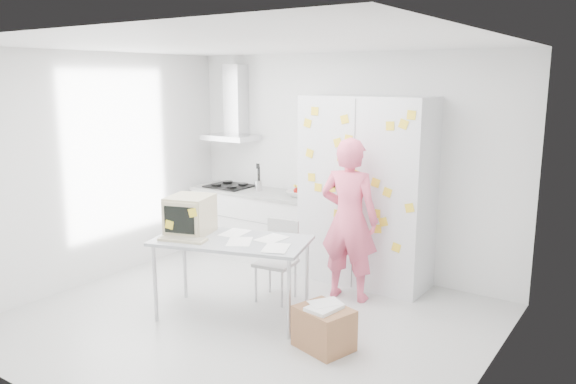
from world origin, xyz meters
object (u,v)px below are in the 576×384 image
Objects in this scene: chair at (279,255)px; cardboard_box at (324,327)px; person at (349,220)px; desk at (205,226)px.

chair is 1.30m from cardboard_box.
person reaches higher than cardboard_box.
cardboard_box is at bearing 101.38° from person.
person is at bearing 31.03° from desk.
cardboard_box is (0.39, -1.18, -0.70)m from person.
desk reaches higher than cardboard_box.
desk is 0.94m from chair.
person is at bearing 108.40° from cardboard_box.
cardboard_box is (1.02, -0.75, -0.30)m from chair.
desk is at bearing 41.10° from person.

